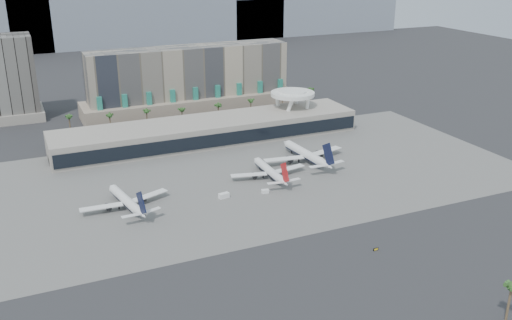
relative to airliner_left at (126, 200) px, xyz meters
name	(u,v)px	position (x,y,z in m)	size (l,w,h in m)	color
ground	(302,223)	(60.20, -41.37, -3.44)	(900.00, 900.00, 0.00)	#232326
apron_pad	(248,175)	(60.20, 13.63, -3.41)	(260.00, 130.00, 0.06)	#5B5B59
mountain_ridge	(123,16)	(88.08, 428.63, 26.45)	(680.00, 60.00, 70.00)	gray
hotel	(190,86)	(70.20, 133.04, 13.37)	(140.00, 30.00, 42.00)	tan
office_tower	(14,83)	(-34.80, 158.63, 19.50)	(30.00, 30.00, 52.00)	black
terminal	(209,130)	(60.20, 68.47, 3.08)	(170.00, 32.50, 14.50)	#ACA497
saucer_structure	(293,96)	(115.20, 74.63, 15.01)	(26.00, 26.00, 21.89)	white
palm_row	(200,106)	(67.20, 103.63, 7.06)	(157.80, 2.80, 13.10)	brown
airliner_left	(126,200)	(0.00, 0.00, 0.00)	(37.81, 39.24, 13.63)	white
airliner_centre	(270,171)	(68.29, 6.10, -0.07)	(37.59, 38.68, 13.36)	white
airliner_right	(306,154)	(93.97, 18.01, 0.60)	(44.96, 46.39, 16.01)	white
service_vehicle_a	(224,196)	(40.47, -6.86, -2.34)	(4.51, 2.21, 2.21)	white
service_vehicle_b	(265,191)	(58.88, -9.36, -2.60)	(3.25, 1.86, 1.67)	white
taxiway_sign	(376,249)	(73.96, -71.19, -2.97)	(2.09, 0.36, 0.95)	black
near_palm_b	(511,291)	(84.42, -120.65, 6.79)	(6.00, 6.00, 13.09)	brown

